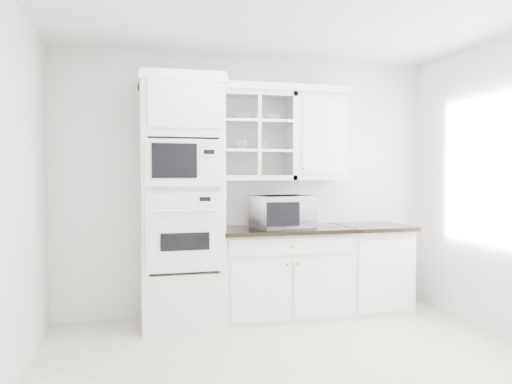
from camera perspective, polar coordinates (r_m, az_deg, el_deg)
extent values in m
cube|color=beige|center=(3.90, 5.56, -20.01)|extent=(4.00, 3.50, 0.01)
cube|color=white|center=(5.28, -0.79, 0.85)|extent=(4.00, 0.02, 2.70)
cube|color=white|center=(3.48, -26.89, -0.19)|extent=(0.02, 3.50, 2.70)
cube|color=white|center=(3.80, 5.73, 20.76)|extent=(4.00, 3.50, 0.02)
cube|color=white|center=(4.85, -8.57, -1.08)|extent=(0.76, 0.65, 2.40)
cube|color=white|center=(4.54, -8.13, -4.61)|extent=(0.70, 0.03, 0.72)
cube|color=black|center=(4.53, -8.10, -5.64)|extent=(0.44, 0.01, 0.16)
cube|color=white|center=(4.51, -8.17, 3.30)|extent=(0.70, 0.03, 0.43)
cube|color=black|center=(4.48, -9.30, 3.56)|extent=(0.40, 0.01, 0.31)
cube|color=white|center=(5.18, 3.03, -9.33)|extent=(1.30, 0.60, 0.88)
cube|color=black|center=(5.07, 3.16, -4.31)|extent=(1.32, 0.67, 0.04)
cube|color=white|center=(5.55, 13.05, -8.59)|extent=(0.70, 0.60, 0.88)
cube|color=black|center=(5.45, 13.26, -3.90)|extent=(0.72, 0.67, 0.04)
cube|color=white|center=(5.15, -0.06, 6.39)|extent=(0.80, 0.33, 0.90)
cube|color=white|center=(5.14, -0.06, 4.72)|extent=(0.74, 0.29, 0.02)
cube|color=white|center=(5.16, -0.06, 8.05)|extent=(0.74, 0.29, 0.02)
cube|color=white|center=(5.35, 7.01, 6.21)|extent=(0.55, 0.33, 0.90)
cube|color=white|center=(5.15, -1.15, 11.81)|extent=(2.14, 0.38, 0.07)
imported|color=white|center=(5.03, 2.97, -2.26)|extent=(0.66, 0.59, 0.33)
imported|color=white|center=(5.12, -1.47, 8.53)|extent=(0.29, 0.29, 0.06)
imported|color=white|center=(5.23, 1.89, 8.38)|extent=(0.19, 0.19, 0.06)
imported|color=white|center=(5.11, -1.72, 5.36)|extent=(0.15, 0.15, 0.09)
imported|color=white|center=(5.15, 0.75, 5.34)|extent=(0.11, 0.11, 0.09)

